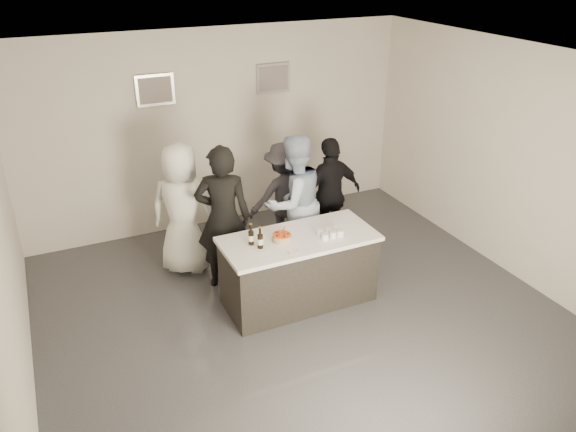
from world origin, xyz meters
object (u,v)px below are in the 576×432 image
object	(u,v)px
person_main_blue	(294,202)
cake	(282,238)
person_guest_left	(183,209)
bar_counter	(299,269)
person_main_black	(223,218)
person_guest_back	(284,196)
beer_bottle_b	(260,238)
beer_bottle_a	(251,234)
person_guest_right	(330,195)

from	to	relation	value
person_main_blue	cake	bearing A→B (deg)	43.49
cake	person_guest_left	world-z (taller)	person_guest_left
cake	bar_counter	bearing A→B (deg)	-2.40
cake	person_guest_left	xyz separation A→B (m)	(-0.83, 1.33, -0.04)
bar_counter	person_main_blue	bearing A→B (deg)	68.60
cake	person_main_black	size ratio (longest dim) A/B	0.12
person_main_blue	person_guest_back	size ratio (longest dim) A/B	1.18
person_main_black	person_main_blue	bearing A→B (deg)	-152.31
bar_counter	beer_bottle_b	size ratio (longest dim) A/B	7.15
beer_bottle_a	person_main_blue	world-z (taller)	person_main_blue
cake	person_main_black	bearing A→B (deg)	121.68
person_guest_left	person_guest_right	distance (m)	2.07
beer_bottle_b	person_guest_right	xyz separation A→B (m)	(1.52, 1.09, -0.19)
person_guest_left	person_guest_right	world-z (taller)	person_guest_left
person_main_black	cake	bearing A→B (deg)	144.14
person_guest_right	person_guest_back	xyz separation A→B (m)	(-0.56, 0.34, -0.05)
person_guest_right	beer_bottle_b	bearing A→B (deg)	31.44
beer_bottle_a	person_main_blue	size ratio (longest dim) A/B	0.14
beer_bottle_b	person_main_blue	xyz separation A→B (m)	(0.85, 0.90, -0.10)
person_guest_left	cake	bearing A→B (deg)	155.51
bar_counter	person_guest_right	world-z (taller)	person_guest_right
beer_bottle_b	person_guest_right	size ratio (longest dim) A/B	0.15
bar_counter	person_main_black	distance (m)	1.14
beer_bottle_b	person_guest_back	xyz separation A→B (m)	(0.96, 1.44, -0.24)
beer_bottle_b	person_main_blue	distance (m)	1.24
person_guest_right	person_main_blue	bearing A→B (deg)	11.73
bar_counter	beer_bottle_a	distance (m)	0.82
person_guest_left	bar_counter	bearing A→B (deg)	161.65
beer_bottle_b	person_guest_back	world-z (taller)	person_guest_back
cake	beer_bottle_a	size ratio (longest dim) A/B	0.87
cake	person_main_black	world-z (taller)	person_main_black
beer_bottle_a	person_guest_right	distance (m)	1.86
person_guest_back	bar_counter	bearing A→B (deg)	76.90
beer_bottle_b	person_main_blue	world-z (taller)	person_main_blue
beer_bottle_a	beer_bottle_b	xyz separation A→B (m)	(0.06, -0.12, 0.00)
person_main_black	beer_bottle_b	bearing A→B (deg)	124.18
cake	person_guest_right	bearing A→B (deg)	40.33
bar_counter	person_guest_right	xyz separation A→B (m)	(1.00, 1.04, 0.39)
person_main_blue	person_guest_left	world-z (taller)	person_main_blue
person_guest_left	person_main_blue	bearing A→B (deg)	-165.71
cake	beer_bottle_b	xyz separation A→B (m)	(-0.30, -0.06, 0.09)
person_guest_left	person_guest_right	size ratio (longest dim) A/B	1.07
beer_bottle_b	bar_counter	bearing A→B (deg)	5.40
cake	person_main_blue	xyz separation A→B (m)	(0.55, 0.84, -0.00)
cake	person_main_blue	distance (m)	1.01
person_main_blue	person_guest_left	bearing A→B (deg)	-32.51
person_main_black	person_main_blue	world-z (taller)	person_main_black
cake	person_guest_left	bearing A→B (deg)	121.94
bar_counter	person_guest_left	xyz separation A→B (m)	(-1.05, 1.33, 0.45)
person_main_black	person_guest_left	bearing A→B (deg)	-35.26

